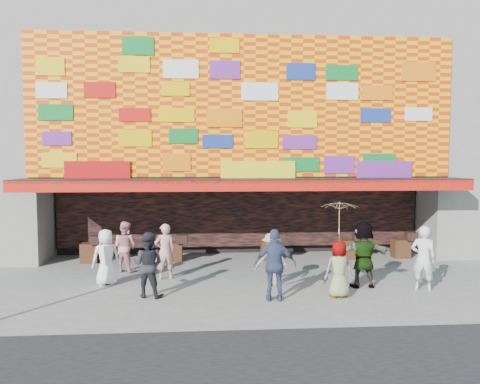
{
  "coord_description": "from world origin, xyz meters",
  "views": [
    {
      "loc": [
        -1.31,
        -12.35,
        3.71
      ],
      "look_at": [
        -0.27,
        2.0,
        2.7
      ],
      "focal_mm": 35.0,
      "sensor_mm": 36.0,
      "label": 1
    }
  ],
  "objects_px": {
    "ped_c": "(148,264)",
    "ped_a": "(106,257)",
    "parasol": "(340,218)",
    "ped_d": "(271,260)",
    "ped_b": "(165,251)",
    "ped_h": "(423,258)",
    "ped_i": "(125,246)",
    "ped_f": "(363,254)",
    "ped_e": "(275,265)",
    "ped_g": "(339,269)"
  },
  "relations": [
    {
      "from": "ped_d",
      "to": "ped_i",
      "type": "bearing_deg",
      "value": -34.39
    },
    {
      "from": "ped_c",
      "to": "ped_e",
      "type": "relative_size",
      "value": 0.93
    },
    {
      "from": "ped_c",
      "to": "ped_g",
      "type": "distance_m",
      "value": 5.14
    },
    {
      "from": "ped_b",
      "to": "ped_g",
      "type": "relative_size",
      "value": 1.13
    },
    {
      "from": "ped_b",
      "to": "parasol",
      "type": "relative_size",
      "value": 0.94
    },
    {
      "from": "ped_b",
      "to": "ped_f",
      "type": "relative_size",
      "value": 0.9
    },
    {
      "from": "ped_a",
      "to": "parasol",
      "type": "distance_m",
      "value": 6.85
    },
    {
      "from": "ped_b",
      "to": "ped_g",
      "type": "bearing_deg",
      "value": 140.92
    },
    {
      "from": "ped_h",
      "to": "ped_d",
      "type": "bearing_deg",
      "value": 13.78
    },
    {
      "from": "ped_f",
      "to": "ped_i",
      "type": "height_order",
      "value": "ped_f"
    },
    {
      "from": "ped_a",
      "to": "parasol",
      "type": "relative_size",
      "value": 0.9
    },
    {
      "from": "ped_a",
      "to": "ped_g",
      "type": "distance_m",
      "value": 6.72
    },
    {
      "from": "ped_b",
      "to": "ped_h",
      "type": "bearing_deg",
      "value": 152.48
    },
    {
      "from": "ped_g",
      "to": "ped_h",
      "type": "xyz_separation_m",
      "value": [
        2.56,
        0.48,
        0.16
      ]
    },
    {
      "from": "ped_c",
      "to": "ped_a",
      "type": "bearing_deg",
      "value": -26.75
    },
    {
      "from": "ped_d",
      "to": "ped_g",
      "type": "height_order",
      "value": "ped_d"
    },
    {
      "from": "ped_c",
      "to": "ped_h",
      "type": "bearing_deg",
      "value": -163.41
    },
    {
      "from": "ped_b",
      "to": "ped_g",
      "type": "xyz_separation_m",
      "value": [
        4.83,
        -2.28,
        -0.1
      ]
    },
    {
      "from": "ped_b",
      "to": "ped_g",
      "type": "height_order",
      "value": "ped_b"
    },
    {
      "from": "ped_e",
      "to": "ped_a",
      "type": "bearing_deg",
      "value": -17.79
    },
    {
      "from": "ped_c",
      "to": "ped_i",
      "type": "height_order",
      "value": "ped_c"
    },
    {
      "from": "ped_b",
      "to": "ped_i",
      "type": "xyz_separation_m",
      "value": [
        -1.4,
        1.07,
        -0.03
      ]
    },
    {
      "from": "ped_a",
      "to": "ped_h",
      "type": "xyz_separation_m",
      "value": [
        9.07,
        -1.23,
        0.09
      ]
    },
    {
      "from": "ped_d",
      "to": "ped_h",
      "type": "xyz_separation_m",
      "value": [
        4.22,
        -0.73,
        0.14
      ]
    },
    {
      "from": "ped_i",
      "to": "parasol",
      "type": "bearing_deg",
      "value": 179.62
    },
    {
      "from": "ped_h",
      "to": "ped_e",
      "type": "bearing_deg",
      "value": 32.31
    },
    {
      "from": "ped_c",
      "to": "ped_i",
      "type": "distance_m",
      "value": 3.13
    },
    {
      "from": "ped_a",
      "to": "ped_d",
      "type": "distance_m",
      "value": 4.87
    },
    {
      "from": "ped_d",
      "to": "ped_g",
      "type": "bearing_deg",
      "value": 134.38
    },
    {
      "from": "ped_e",
      "to": "ped_h",
      "type": "bearing_deg",
      "value": -167.5
    },
    {
      "from": "ped_f",
      "to": "parasol",
      "type": "relative_size",
      "value": 1.04
    },
    {
      "from": "ped_e",
      "to": "parasol",
      "type": "relative_size",
      "value": 1.02
    },
    {
      "from": "ped_d",
      "to": "ped_i",
      "type": "xyz_separation_m",
      "value": [
        -4.57,
        2.13,
        0.05
      ]
    },
    {
      "from": "ped_g",
      "to": "ped_c",
      "type": "bearing_deg",
      "value": -10.66
    },
    {
      "from": "ped_i",
      "to": "ped_h",
      "type": "bearing_deg",
      "value": -170.21
    },
    {
      "from": "ped_a",
      "to": "ped_c",
      "type": "relative_size",
      "value": 0.94
    },
    {
      "from": "ped_a",
      "to": "ped_d",
      "type": "xyz_separation_m",
      "value": [
        4.85,
        -0.49,
        -0.05
      ]
    },
    {
      "from": "ped_f",
      "to": "ped_h",
      "type": "height_order",
      "value": "ped_f"
    },
    {
      "from": "ped_d",
      "to": "parasol",
      "type": "xyz_separation_m",
      "value": [
        1.66,
        -1.21,
        1.37
      ]
    },
    {
      "from": "ped_d",
      "to": "ped_f",
      "type": "distance_m",
      "value": 2.67
    },
    {
      "from": "ped_h",
      "to": "parasol",
      "type": "height_order",
      "value": "parasol"
    },
    {
      "from": "ped_a",
      "to": "ped_i",
      "type": "height_order",
      "value": "ped_i"
    },
    {
      "from": "ped_a",
      "to": "ped_f",
      "type": "xyz_separation_m",
      "value": [
        7.49,
        -0.78,
        0.14
      ]
    },
    {
      "from": "ped_b",
      "to": "parasol",
      "type": "height_order",
      "value": "parasol"
    },
    {
      "from": "ped_b",
      "to": "ped_d",
      "type": "relative_size",
      "value": 1.11
    },
    {
      "from": "ped_i",
      "to": "ped_d",
      "type": "bearing_deg",
      "value": -177.14
    },
    {
      "from": "ped_h",
      "to": "ped_i",
      "type": "distance_m",
      "value": 9.25
    },
    {
      "from": "ped_d",
      "to": "ped_b",
      "type": "bearing_deg",
      "value": -27.93
    },
    {
      "from": "ped_a",
      "to": "ped_h",
      "type": "bearing_deg",
      "value": 146.65
    },
    {
      "from": "ped_f",
      "to": "ped_i",
      "type": "relative_size",
      "value": 1.15
    }
  ]
}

